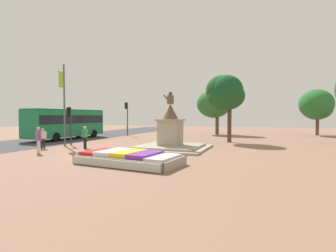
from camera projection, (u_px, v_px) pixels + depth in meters
The scene contains 13 objects.
ground_plane at pixel (117, 155), 16.60m from camera, with size 90.74×90.74×0.00m, color #8C6651.
flower_planter at pixel (128, 158), 13.59m from camera, with size 5.68×3.23×0.68m.
statue_monument at pixel (170, 137), 19.84m from camera, with size 5.52×5.52×4.35m.
traffic_light_mid_block at pixel (70, 118), 22.30m from camera, with size 0.41×0.30×3.24m.
traffic_light_far_corner at pixel (127, 113), 32.64m from camera, with size 0.42×0.31×4.16m.
banner_pole at pixel (64, 103), 21.56m from camera, with size 0.14×0.71×6.74m.
city_bus at pixel (66, 122), 28.06m from camera, with size 3.17×9.32×3.19m.
pedestrian_with_handbag at pixel (85, 136), 19.94m from camera, with size 0.25×0.73×1.74m.
pedestrian_near_planter at pixel (43, 137), 19.91m from camera, with size 0.38×0.50×1.56m.
pedestrian_crossing_plaza at pixel (38, 138), 17.45m from camera, with size 0.56×0.31×1.77m.
park_tree_far_left at pixel (217, 102), 34.91m from camera, with size 5.38×4.13×6.58m.
park_tree_far_right at pixel (225, 93), 24.68m from camera, with size 3.68×3.58×6.38m.
park_tree_street_side at pixel (316, 106), 33.40m from camera, with size 4.12×4.63×5.87m.
Camera 1 is at (8.71, -14.39, 2.53)m, focal length 28.00 mm.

